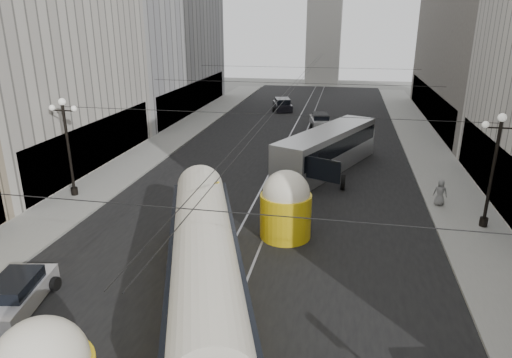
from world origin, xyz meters
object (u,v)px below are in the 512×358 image
at_px(sedan_silver, 16,294).
at_px(pedestrian_sidewalk_right, 440,193).
at_px(streetcar, 205,265).
at_px(city_bus, 328,148).
at_px(pedestrian_crossing_b, 238,356).

height_order(sedan_silver, pedestrian_sidewalk_right, pedestrian_sidewalk_right).
bearing_deg(streetcar, pedestrian_sidewalk_right, 48.63).
bearing_deg(pedestrian_sidewalk_right, city_bus, -33.13).
xyz_separation_m(sedan_silver, pedestrian_sidewalk_right, (18.68, 14.34, 0.39)).
height_order(city_bus, pedestrian_crossing_b, city_bus).
bearing_deg(pedestrian_sidewalk_right, sedan_silver, 45.37).
bearing_deg(sedan_silver, city_bus, 60.99).
bearing_deg(sedan_silver, pedestrian_crossing_b, -12.10).
bearing_deg(pedestrian_crossing_b, sedan_silver, -108.27).
bearing_deg(pedestrian_crossing_b, city_bus, 169.47).
bearing_deg(sedan_silver, pedestrian_sidewalk_right, 37.52).
bearing_deg(pedestrian_sidewalk_right, pedestrian_crossing_b, 69.21).
bearing_deg(streetcar, city_bus, 78.22).
distance_m(sedan_silver, pedestrian_crossing_b, 9.94).
distance_m(city_bus, sedan_silver, 23.62).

